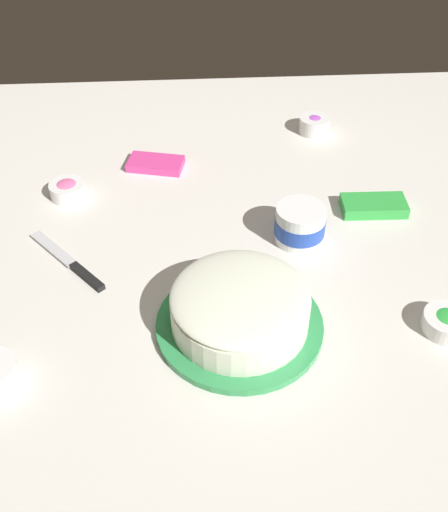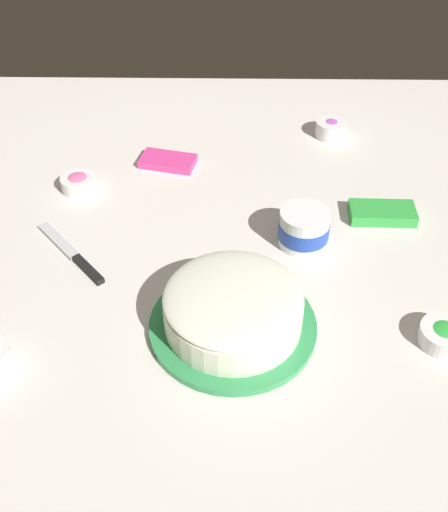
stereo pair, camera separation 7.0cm
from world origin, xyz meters
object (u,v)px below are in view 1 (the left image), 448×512
at_px(frosting_tub, 300,223).
at_px(candy_box_lower, 156,164).
at_px(sprinkle_bowl_rainbow, 314,124).
at_px(candy_box_upper, 374,206).
at_px(sprinkle_bowl_green, 447,322).
at_px(spreading_knife, 73,265).
at_px(frosted_cake, 240,311).
at_px(sprinkle_bowl_pink, 67,189).

bearing_deg(frosting_tub, candy_box_lower, 136.30).
bearing_deg(frosting_tub, sprinkle_bowl_rainbow, 76.18).
bearing_deg(candy_box_upper, candy_box_lower, 158.51).
bearing_deg(frosting_tub, sprinkle_bowl_green, -50.23).
bearing_deg(spreading_knife, frosted_cake, -29.61).
xyz_separation_m(frosted_cake, candy_box_upper, (0.33, 0.33, -0.03)).
bearing_deg(sprinkle_bowl_rainbow, spreading_knife, -139.02).
height_order(sprinkle_bowl_pink, candy_box_upper, sprinkle_bowl_pink).
height_order(frosted_cake, frosting_tub, frosted_cake).
xyz_separation_m(spreading_knife, sprinkle_bowl_pink, (-0.04, 0.24, 0.01)).
xyz_separation_m(spreading_knife, candy_box_upper, (0.64, 0.15, 0.01)).
bearing_deg(spreading_knife, candy_box_upper, 12.90).
bearing_deg(sprinkle_bowl_pink, sprinkle_bowl_rainbow, 22.34).
distance_m(sprinkle_bowl_green, candy_box_upper, 0.36).
relative_size(sprinkle_bowl_rainbow, sprinkle_bowl_pink, 0.98).
xyz_separation_m(sprinkle_bowl_rainbow, candy_box_upper, (0.07, -0.35, -0.01)).
height_order(frosted_cake, spreading_knife, frosted_cake).
bearing_deg(candy_box_upper, sprinkle_bowl_green, -81.84).
bearing_deg(spreading_knife, sprinkle_bowl_green, -16.84).
bearing_deg(candy_box_lower, frosted_cake, -60.08).
distance_m(sprinkle_bowl_pink, candy_box_lower, 0.23).
relative_size(frosting_tub, candy_box_lower, 0.80).
height_order(frosting_tub, sprinkle_bowl_rainbow, frosting_tub).
distance_m(frosting_tub, sprinkle_bowl_green, 0.35).
bearing_deg(sprinkle_bowl_green, frosting_tub, 129.77).
bearing_deg(sprinkle_bowl_pink, sprinkle_bowl_green, -31.91).
height_order(frosting_tub, candy_box_upper, frosting_tub).
distance_m(frosted_cake, sprinkle_bowl_green, 0.37).
bearing_deg(frosted_cake, frosting_tub, 59.13).
height_order(frosted_cake, candy_box_upper, frosted_cake).
height_order(sprinkle_bowl_pink, sprinkle_bowl_green, sprinkle_bowl_pink).
bearing_deg(sprinkle_bowl_pink, candy_box_upper, -8.08).
height_order(spreading_knife, candy_box_lower, candy_box_lower).
distance_m(spreading_knife, sprinkle_bowl_rainbow, 0.76).
xyz_separation_m(frosting_tub, sprinkle_bowl_green, (0.22, -0.27, -0.02)).
bearing_deg(sprinkle_bowl_rainbow, candy_box_lower, -160.90).
height_order(sprinkle_bowl_rainbow, sprinkle_bowl_green, sprinkle_bowl_rainbow).
xyz_separation_m(sprinkle_bowl_rainbow, sprinkle_bowl_green, (0.12, -0.70, -0.00)).
bearing_deg(frosted_cake, spreading_knife, 150.39).
height_order(sprinkle_bowl_green, candy_box_lower, sprinkle_bowl_green).
height_order(spreading_knife, sprinkle_bowl_pink, sprinkle_bowl_pink).
bearing_deg(candy_box_upper, sprinkle_bowl_rainbow, 103.31).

